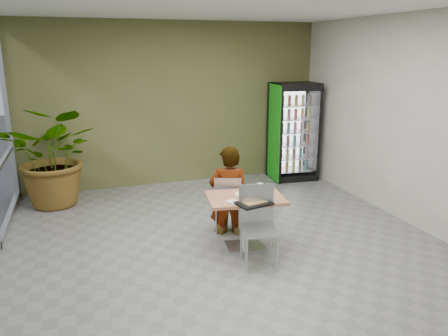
{
  "coord_description": "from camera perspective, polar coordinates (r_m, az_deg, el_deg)",
  "views": [
    {
      "loc": [
        -1.81,
        -5.03,
        2.66
      ],
      "look_at": [
        0.12,
        0.73,
        1.0
      ],
      "focal_mm": 35.0,
      "sensor_mm": 36.0,
      "label": 1
    }
  ],
  "objects": [
    {
      "name": "dining_table",
      "position": [
        5.94,
        2.78,
        -5.69
      ],
      "size": [
        1.1,
        0.84,
        0.75
      ],
      "rotation": [
        0.0,
        0.0,
        -0.13
      ],
      "color": "#A86B48",
      "rests_on": "ground"
    },
    {
      "name": "soda_cup",
      "position": [
        5.94,
        4.77,
        -2.78
      ],
      "size": [
        0.08,
        0.08,
        0.15
      ],
      "color": "silver",
      "rests_on": "dining_table"
    },
    {
      "name": "napkin_stack",
      "position": [
        5.63,
        1.18,
        -4.43
      ],
      "size": [
        0.18,
        0.18,
        0.02
      ],
      "primitive_type": "cube",
      "rotation": [
        0.0,
        0.0,
        0.39
      ],
      "color": "silver",
      "rests_on": "dining_table"
    },
    {
      "name": "pizza_plate",
      "position": [
        5.93,
        2.56,
        -3.34
      ],
      "size": [
        0.3,
        0.23,
        0.03
      ],
      "color": "silver",
      "rests_on": "dining_table"
    },
    {
      "name": "beverage_fridge",
      "position": [
        9.21,
        9.1,
        4.71
      ],
      "size": [
        0.97,
        0.78,
        2.0
      ],
      "rotation": [
        0.0,
        0.0,
        -0.09
      ],
      "color": "black",
      "rests_on": "ground"
    },
    {
      "name": "cafeteria_tray",
      "position": [
        5.58,
        3.89,
        -4.62
      ],
      "size": [
        0.49,
        0.4,
        0.02
      ],
      "primitive_type": "cube",
      "rotation": [
        0.0,
        0.0,
        0.23
      ],
      "color": "black",
      "rests_on": "dining_table"
    },
    {
      "name": "potted_plant",
      "position": [
        8.05,
        -21.15,
        1.46
      ],
      "size": [
        1.96,
        1.83,
        1.76
      ],
      "primitive_type": "imported",
      "rotation": [
        0.0,
        0.0,
        -0.35
      ],
      "color": "#2B6D2D",
      "rests_on": "ground"
    },
    {
      "name": "chair_far",
      "position": [
        6.42,
        0.5,
        -4.21
      ],
      "size": [
        0.5,
        0.51,
        0.88
      ],
      "rotation": [
        0.0,
        0.0,
        2.78
      ],
      "color": "#A8ABAD",
      "rests_on": "ground"
    },
    {
      "name": "chair_near",
      "position": [
        5.56,
        4.42,
        -6.58
      ],
      "size": [
        0.53,
        0.53,
        1.01
      ],
      "rotation": [
        0.0,
        0.0,
        -0.19
      ],
      "color": "#A8ABAD",
      "rests_on": "ground"
    },
    {
      "name": "seated_woman",
      "position": [
        6.47,
        0.66,
        -4.13
      ],
      "size": [
        0.7,
        0.57,
        1.62
      ],
      "primitive_type": "imported",
      "rotation": [
        0.0,
        0.0,
        2.78
      ],
      "color": "black",
      "rests_on": "ground"
    },
    {
      "name": "room_envelope",
      "position": [
        5.45,
        1.23,
        4.06
      ],
      "size": [
        6.0,
        7.0,
        3.2
      ],
      "primitive_type": null,
      "color": "silver",
      "rests_on": "ground"
    },
    {
      "name": "ground",
      "position": [
        5.97,
        1.14,
        -11.19
      ],
      "size": [
        7.0,
        7.0,
        0.0
      ],
      "primitive_type": "plane",
      "color": "slate",
      "rests_on": "ground"
    }
  ]
}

